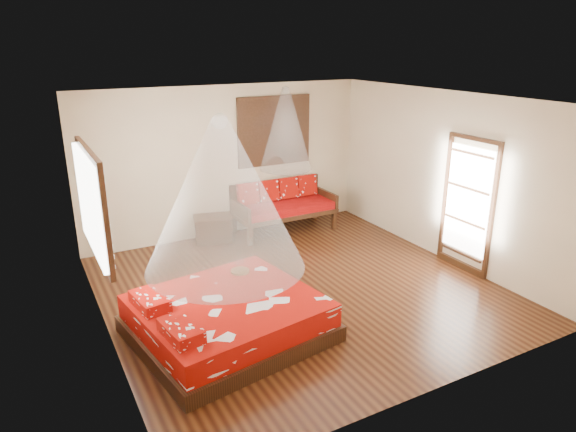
# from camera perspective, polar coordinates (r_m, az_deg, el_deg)

# --- Properties ---
(room) EXTENTS (5.54, 5.54, 2.84)m
(room) POSITION_cam_1_polar(r_m,az_deg,el_deg) (7.28, 1.31, 1.84)
(room) COLOR black
(room) RESTS_ON ground
(bed) EXTENTS (2.48, 2.30, 0.65)m
(bed) POSITION_cam_1_polar(r_m,az_deg,el_deg) (6.58, -6.83, -11.19)
(bed) COLOR black
(bed) RESTS_ON floor
(daybed) EXTENTS (1.94, 0.86, 0.98)m
(daybed) POSITION_cam_1_polar(r_m,az_deg,el_deg) (9.99, -0.61, 1.35)
(daybed) COLOR black
(daybed) RESTS_ON floor
(storage_chest) EXTENTS (0.79, 0.66, 0.48)m
(storage_chest) POSITION_cam_1_polar(r_m,az_deg,el_deg) (9.59, -8.31, -1.39)
(storage_chest) COLOR black
(storage_chest) RESTS_ON floor
(shutter_panel) EXTENTS (1.52, 0.06, 1.32)m
(shutter_panel) POSITION_cam_1_polar(r_m,az_deg,el_deg) (9.95, -1.54, 9.44)
(shutter_panel) COLOR black
(shutter_panel) RESTS_ON wall_back
(window_left) EXTENTS (0.10, 1.74, 1.34)m
(window_left) POSITION_cam_1_polar(r_m,az_deg,el_deg) (6.55, -20.68, 1.37)
(window_left) COLOR black
(window_left) RESTS_ON wall_left
(glazed_door) EXTENTS (0.08, 1.02, 2.16)m
(glazed_door) POSITION_cam_1_polar(r_m,az_deg,el_deg) (8.59, 19.31, 1.12)
(glazed_door) COLOR black
(glazed_door) RESTS_ON floor
(wine_tray) EXTENTS (0.26, 0.26, 0.21)m
(wine_tray) POSITION_cam_1_polar(r_m,az_deg,el_deg) (7.15, -5.36, -5.82)
(wine_tray) COLOR brown
(wine_tray) RESTS_ON bed
(mosquito_net_main) EXTENTS (1.91, 1.91, 1.80)m
(mosquito_net_main) POSITION_cam_1_polar(r_m,az_deg,el_deg) (5.95, -7.25, 2.30)
(mosquito_net_main) COLOR white
(mosquito_net_main) RESTS_ON ceiling
(mosquito_net_daybed) EXTENTS (0.98, 0.98, 1.50)m
(mosquito_net_daybed) POSITION_cam_1_polar(r_m,az_deg,el_deg) (9.53, -0.25, 9.63)
(mosquito_net_daybed) COLOR white
(mosquito_net_daybed) RESTS_ON ceiling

